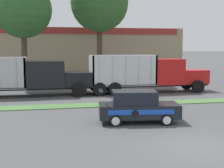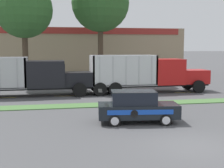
% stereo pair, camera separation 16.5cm
% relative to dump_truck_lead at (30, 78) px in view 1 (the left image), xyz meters
% --- Properties ---
extents(ground_plane, '(600.00, 600.00, 0.00)m').
position_rel_dump_truck_lead_xyz_m(ground_plane, '(7.48, -15.18, -1.57)').
color(ground_plane, '#515154').
extents(grass_verge, '(120.00, 1.64, 0.06)m').
position_rel_dump_truck_lead_xyz_m(grass_verge, '(7.48, -5.31, -1.54)').
color(grass_verge, '#517F42').
rests_on(grass_verge, ground_plane).
extents(centre_line_2, '(2.40, 0.14, 0.01)m').
position_rel_dump_truck_lead_xyz_m(centre_line_2, '(-2.32, -0.49, -1.56)').
color(centre_line_2, yellow).
rests_on(centre_line_2, ground_plane).
extents(centre_line_3, '(2.40, 0.14, 0.01)m').
position_rel_dump_truck_lead_xyz_m(centre_line_3, '(3.08, -0.49, -1.56)').
color(centre_line_3, yellow).
rests_on(centre_line_3, ground_plane).
extents(centre_line_4, '(2.40, 0.14, 0.01)m').
position_rel_dump_truck_lead_xyz_m(centre_line_4, '(8.48, -0.49, -1.56)').
color(centre_line_4, yellow).
rests_on(centre_line_4, ground_plane).
extents(centre_line_5, '(2.40, 0.14, 0.01)m').
position_rel_dump_truck_lead_xyz_m(centre_line_5, '(13.88, -0.49, -1.56)').
color(centre_line_5, yellow).
rests_on(centre_line_5, ground_plane).
extents(dump_truck_lead, '(12.34, 2.80, 3.28)m').
position_rel_dump_truck_lead_xyz_m(dump_truck_lead, '(0.00, 0.00, 0.00)').
color(dump_truck_lead, black).
rests_on(dump_truck_lead, ground_plane).
extents(dump_truck_trail, '(10.88, 2.70, 3.40)m').
position_rel_dump_truck_lead_xyz_m(dump_truck_trail, '(11.28, 0.14, 0.04)').
color(dump_truck_trail, black).
rests_on(dump_truck_trail, ground_plane).
extents(rally_car, '(4.51, 2.28, 1.78)m').
position_rel_dump_truck_lead_xyz_m(rally_car, '(6.24, -10.69, -0.69)').
color(rally_car, black).
rests_on(rally_car, ground_plane).
extents(store_building_backdrop, '(37.07, 12.10, 6.68)m').
position_rel_dump_truck_lead_xyz_m(store_building_backdrop, '(1.50, 20.35, 1.78)').
color(store_building_backdrop, '#9E896B').
rests_on(store_building_backdrop, ground_plane).
extents(tree_behind_centre, '(5.61, 5.61, 11.98)m').
position_rel_dump_truck_lead_xyz_m(tree_behind_centre, '(-0.78, 5.47, 6.74)').
color(tree_behind_centre, '#473828').
rests_on(tree_behind_centre, ground_plane).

